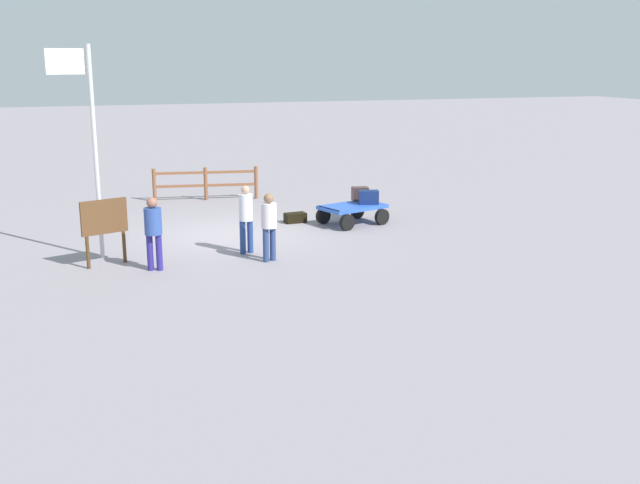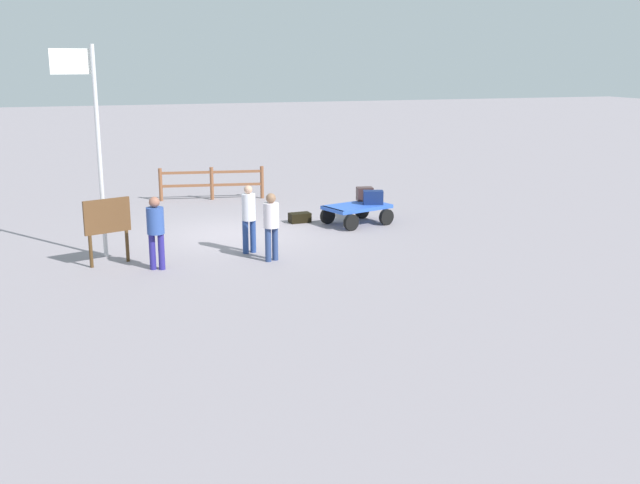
# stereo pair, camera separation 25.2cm
# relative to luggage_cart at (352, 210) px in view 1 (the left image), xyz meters

# --- Properties ---
(ground_plane) EXTENTS (120.00, 120.00, 0.00)m
(ground_plane) POSITION_rel_luggage_cart_xyz_m (3.55, 0.11, -0.41)
(ground_plane) COLOR gray
(luggage_cart) EXTENTS (2.02, 1.66, 0.55)m
(luggage_cart) POSITION_rel_luggage_cart_xyz_m (0.00, 0.00, 0.00)
(luggage_cart) COLOR blue
(luggage_cart) RESTS_ON ground
(suitcase_navy) EXTENTS (0.50, 0.42, 0.39)m
(suitcase_navy) POSITION_rel_luggage_cart_xyz_m (-0.48, -0.59, 0.34)
(suitcase_navy) COLOR #3E2A28
(suitcase_navy) RESTS_ON luggage_cart
(suitcase_dark) EXTENTS (0.62, 0.46, 0.39)m
(suitcase_dark) POSITION_rel_luggage_cart_xyz_m (-0.50, 0.00, 0.33)
(suitcase_dark) COLOR navy
(suitcase_dark) RESTS_ON luggage_cart
(suitcase_tan) EXTENTS (0.62, 0.39, 0.28)m
(suitcase_tan) POSITION_rel_luggage_cart_xyz_m (1.44, -0.75, -0.27)
(suitcase_tan) COLOR black
(suitcase_tan) RESTS_ON ground
(worker_lead) EXTENTS (0.47, 0.47, 1.58)m
(worker_lead) POSITION_rel_luggage_cart_xyz_m (3.26, 3.08, 0.52)
(worker_lead) COLOR navy
(worker_lead) RESTS_ON ground
(worker_trailing) EXTENTS (0.39, 0.39, 1.64)m
(worker_trailing) POSITION_rel_luggage_cart_xyz_m (3.58, 2.20, 0.53)
(worker_trailing) COLOR navy
(worker_trailing) RESTS_ON ground
(worker_supervisor) EXTENTS (0.48, 0.48, 1.64)m
(worker_supervisor) POSITION_rel_luggage_cart_xyz_m (5.85, 3.00, 0.57)
(worker_supervisor) COLOR navy
(worker_supervisor) RESTS_ON ground
(flagpole) EXTENTS (0.97, 0.19, 4.87)m
(flagpole) POSITION_rel_luggage_cart_xyz_m (6.99, 1.46, 2.50)
(flagpole) COLOR silver
(flagpole) RESTS_ON ground
(signboard) EXTENTS (1.03, 0.41, 1.51)m
(signboard) POSITION_rel_luggage_cart_xyz_m (6.83, 2.24, 0.60)
(signboard) COLOR #4C3319
(signboard) RESTS_ON ground
(wooden_fence) EXTENTS (3.40, 0.66, 1.08)m
(wooden_fence) POSITION_rel_luggage_cart_xyz_m (3.17, -5.10, 0.21)
(wooden_fence) COLOR brown
(wooden_fence) RESTS_ON ground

